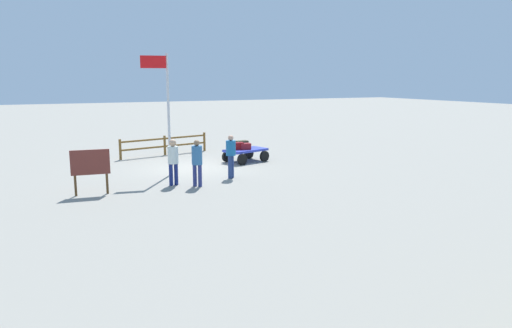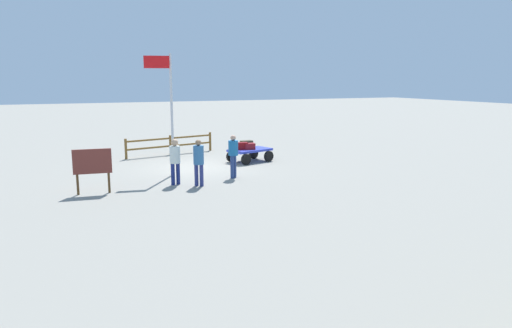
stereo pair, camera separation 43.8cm
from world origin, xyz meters
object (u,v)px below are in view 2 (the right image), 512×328
(luggage_cart, at_px, (250,152))
(signboard, at_px, (92,164))
(worker_lead, at_px, (233,152))
(suitcase_dark, at_px, (241,146))
(worker_supervisor, at_px, (175,158))
(suitcase_navy, at_px, (250,146))
(worker_trailing, at_px, (199,159))
(suitcase_tan, at_px, (246,144))
(flagpole, at_px, (169,104))

(luggage_cart, bearing_deg, signboard, 27.01)
(worker_lead, bearing_deg, luggage_cart, -122.64)
(luggage_cart, relative_size, signboard, 1.43)
(suitcase_dark, bearing_deg, worker_supervisor, 40.86)
(suitcase_navy, distance_m, suitcase_dark, 0.38)
(suitcase_dark, height_order, worker_lead, worker_lead)
(worker_trailing, distance_m, worker_supervisor, 0.90)
(suitcase_navy, relative_size, signboard, 0.34)
(suitcase_dark, bearing_deg, worker_lead, 63.13)
(suitcase_navy, distance_m, signboard, 7.96)
(suitcase_tan, relative_size, signboard, 0.39)
(worker_lead, xyz_separation_m, flagpole, (2.10, -1.52, 1.82))
(flagpole, bearing_deg, suitcase_tan, -152.95)
(worker_lead, relative_size, worker_supervisor, 1.00)
(suitcase_dark, relative_size, worker_supervisor, 0.37)
(suitcase_dark, xyz_separation_m, suitcase_tan, (-0.49, -0.56, -0.00))
(worker_lead, relative_size, worker_trailing, 1.00)
(worker_lead, height_order, worker_supervisor, worker_supervisor)
(worker_supervisor, bearing_deg, suitcase_dark, -139.14)
(suitcase_tan, relative_size, worker_lead, 0.35)
(luggage_cart, height_order, suitcase_tan, suitcase_tan)
(flagpole, bearing_deg, worker_lead, 143.97)
(suitcase_dark, height_order, signboard, signboard)
(suitcase_dark, xyz_separation_m, worker_lead, (1.56, 3.08, 0.24))
(suitcase_navy, bearing_deg, suitcase_dark, -15.90)
(suitcase_dark, distance_m, worker_lead, 3.46)
(suitcase_navy, bearing_deg, luggage_cart, -114.08)
(signboard, bearing_deg, worker_lead, -173.70)
(luggage_cart, height_order, worker_supervisor, worker_supervisor)
(suitcase_tan, distance_m, signboard, 8.38)
(suitcase_dark, distance_m, flagpole, 4.47)
(suitcase_navy, relative_size, suitcase_tan, 0.87)
(suitcase_dark, relative_size, signboard, 0.41)
(suitcase_dark, relative_size, worker_lead, 0.37)
(worker_lead, bearing_deg, worker_supervisor, 7.46)
(suitcase_navy, distance_m, worker_supervisor, 5.40)
(suitcase_navy, xyz_separation_m, flagpole, (4.02, 1.45, 2.08))
(luggage_cart, distance_m, worker_lead, 3.70)
(suitcase_tan, relative_size, worker_trailing, 0.35)
(worker_trailing, bearing_deg, flagpole, -79.15)
(flagpole, bearing_deg, worker_supervisor, 81.98)
(luggage_cart, xyz_separation_m, suitcase_tan, (-0.07, -0.56, 0.32))
(luggage_cart, xyz_separation_m, suitcase_dark, (0.41, 0.01, 0.32))
(suitcase_tan, bearing_deg, worker_supervisor, 41.90)
(signboard, bearing_deg, worker_trailing, 175.47)
(suitcase_tan, bearing_deg, signboard, 30.18)
(suitcase_tan, xyz_separation_m, flagpole, (4.14, 2.11, 2.07))
(luggage_cart, xyz_separation_m, worker_lead, (1.97, 3.08, 0.56))
(suitcase_tan, distance_m, worker_trailing, 5.82)
(suitcase_navy, height_order, flagpole, flagpole)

